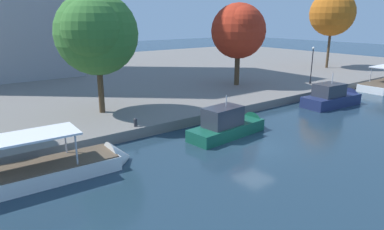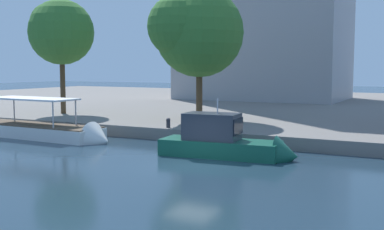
# 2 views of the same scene
# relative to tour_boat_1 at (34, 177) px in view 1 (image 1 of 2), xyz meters

# --- Properties ---
(ground_plane) EXTENTS (220.00, 220.00, 0.00)m
(ground_plane) POSITION_rel_tour_boat_1_xyz_m (14.16, -3.88, -0.33)
(ground_plane) COLOR #1E3342
(dock_promenade) EXTENTS (120.00, 55.00, 0.84)m
(dock_promenade) POSITION_rel_tour_boat_1_xyz_m (14.16, 30.40, 0.09)
(dock_promenade) COLOR slate
(dock_promenade) RESTS_ON ground_plane
(tour_boat_1) EXTENTS (12.75, 3.11, 3.90)m
(tour_boat_1) POSITION_rel_tour_boat_1_xyz_m (0.00, 0.00, 0.00)
(tour_boat_1) COLOR silver
(tour_boat_1) RESTS_ON ground_plane
(motor_yacht_2) EXTENTS (7.99, 2.94, 4.13)m
(motor_yacht_2) POSITION_rel_tour_boat_1_xyz_m (14.78, -0.65, 0.34)
(motor_yacht_2) COLOR #14513D
(motor_yacht_2) RESTS_ON ground_plane
(motor_yacht_3) EXTENTS (7.93, 3.19, 4.49)m
(motor_yacht_3) POSITION_rel_tour_boat_1_xyz_m (30.34, -0.28, 0.33)
(motor_yacht_3) COLOR navy
(motor_yacht_3) RESTS_ON ground_plane
(mooring_bollard_0) EXTENTS (0.30, 0.30, 0.69)m
(mooring_bollard_0) POSITION_rel_tour_boat_1_xyz_m (8.40, 3.51, 0.88)
(mooring_bollard_0) COLOR #2D2D33
(mooring_bollard_0) RESTS_ON dock_promenade
(lamp_post) EXTENTS (0.32, 0.32, 4.71)m
(lamp_post) POSITION_rel_tour_boat_1_xyz_m (35.13, 6.06, 3.02)
(lamp_post) COLOR black
(lamp_post) RESTS_ON dock_promenade
(tree_0) EXTENTS (7.05, 7.54, 10.46)m
(tree_0) POSITION_rel_tour_boat_1_xyz_m (7.79, 8.70, 7.43)
(tree_0) COLOR #4C3823
(tree_0) RESTS_ON dock_promenade
(tree_1) EXTENTS (6.70, 6.70, 10.03)m
(tree_1) POSITION_rel_tour_boat_1_xyz_m (26.81, 11.09, 7.31)
(tree_1) COLOR #4C3823
(tree_1) RESTS_ON dock_promenade
(tree_2) EXTENTS (7.63, 7.56, 12.57)m
(tree_2) POSITION_rel_tour_boat_1_xyz_m (50.36, 13.44, 9.71)
(tree_2) COLOR #4C3823
(tree_2) RESTS_ON dock_promenade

